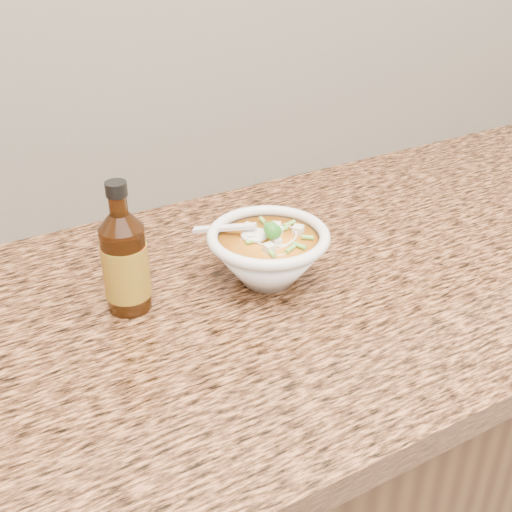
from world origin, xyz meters
TOP-DOWN VIEW (x-y plane):
  - cabinet at (0.00, 1.68)m, footprint 4.00×0.65m
  - counter_slab at (0.00, 1.68)m, footprint 4.00×0.68m
  - soup_bowl at (-0.01, 1.68)m, footprint 0.17×0.17m
  - hot_sauce_bottle at (-0.21, 1.71)m, footprint 0.06×0.06m

SIDE VIEW (x-z plane):
  - cabinet at x=0.00m, z-range 0.00..0.86m
  - counter_slab at x=0.00m, z-range 0.86..0.90m
  - soup_bowl at x=-0.01m, z-range 0.89..0.99m
  - hot_sauce_bottle at x=-0.21m, z-range 0.88..1.06m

